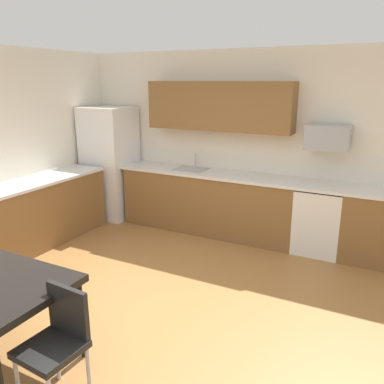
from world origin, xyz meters
The scene contains 14 objects.
ground_plane centered at (0.00, 0.00, 0.00)m, with size 12.00×12.00×0.00m, color #9E6B38.
wall_back centered at (0.00, 2.65, 1.35)m, with size 5.80×0.10×2.70m, color silver.
cabinet_run_back centered at (-0.40, 2.30, 0.45)m, with size 2.71×0.60×0.90m, color brown.
cabinet_run_back_right centered at (1.98, 2.30, 0.45)m, with size 0.84×0.60×0.90m, color brown.
cabinet_run_left centered at (-2.30, 0.80, 0.45)m, with size 0.60×2.00×0.90m, color brown.
countertop_back centered at (0.00, 2.30, 0.92)m, with size 4.80×0.64×0.04m, color silver.
countertop_left centered at (-2.30, 0.80, 0.92)m, with size 0.64×2.00×0.04m, color silver.
upper_cabinets_back centered at (-0.30, 2.43, 1.90)m, with size 2.20×0.34×0.70m, color brown.
refrigerator centered at (-2.18, 2.22, 0.92)m, with size 0.76×0.70×1.84m, color white.
oven_range centered at (1.26, 2.30, 0.46)m, with size 0.60×0.60×0.91m.
microwave centered at (1.26, 2.40, 1.55)m, with size 0.54×0.36×0.32m, color #9EA0A5.
sink_basin centered at (-0.70, 2.30, 0.88)m, with size 0.48×0.40×0.14m, color #A5A8AD.
sink_faucet centered at (-0.70, 2.48, 1.04)m, with size 0.02×0.02×0.24m, color #B2B5BA.
chair_near_table centered at (0.09, -1.24, 0.50)m, with size 0.43×0.43×0.85m.
Camera 1 is at (2.04, -2.95, 2.26)m, focal length 36.93 mm.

